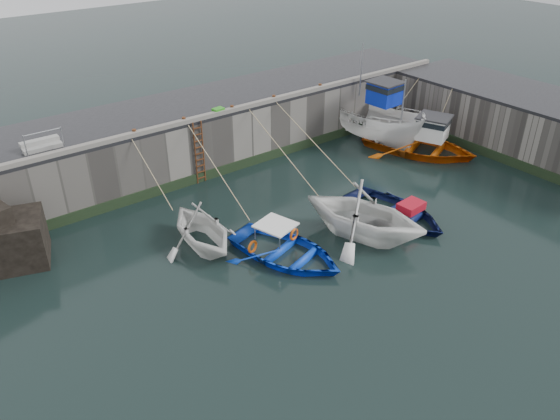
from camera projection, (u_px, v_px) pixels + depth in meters
ground at (373, 259)px, 21.60m from camera, size 120.00×120.00×0.00m
quay_back at (208, 129)px, 29.42m from camera, size 30.00×5.00×3.00m
quay_right at (527, 124)px, 30.18m from camera, size 5.00×15.00×3.00m
road_back at (206, 101)px, 28.63m from camera, size 30.00×5.00×0.16m
road_right at (533, 96)px, 29.39m from camera, size 5.00×15.00×0.16m
kerb_back at (230, 110)px, 26.92m from camera, size 30.00×0.30×0.20m
algae_back at (234, 167)px, 28.31m from camera, size 30.00×0.08×0.50m
algae_right at (495, 156)px, 29.48m from camera, size 0.08×15.00×0.50m
ladder at (199, 153)px, 26.55m from camera, size 0.51×0.08×3.20m
boat_near_white at (203, 245)px, 22.45m from camera, size 3.85×4.39×2.20m
boat_near_white_rope at (161, 209)px, 25.04m from camera, size 0.04×3.64×3.10m
boat_near_blue at (286, 257)px, 21.72m from camera, size 4.82×5.78×1.03m
boat_near_blue_rope at (218, 206)px, 25.25m from camera, size 0.04×5.89×3.10m
boat_near_blacktrim at (362, 236)px, 23.06m from camera, size 6.17×6.60×2.81m
boat_near_blacktrim_rope at (283, 187)px, 26.85m from camera, size 0.04×6.57×3.10m
boat_near_navy at (394, 217)px, 24.36m from camera, size 3.94×5.26×1.04m
boat_near_navy_rope at (315, 175)px, 28.07m from camera, size 0.04×6.38×3.10m
boat_far_white at (374, 121)px, 31.47m from camera, size 3.04×7.13×5.70m
boat_far_orange at (420, 145)px, 30.28m from camera, size 6.52×7.48×4.29m
fish_crate at (218, 111)px, 26.71m from camera, size 0.58×0.44×0.29m
railing at (41, 144)px, 23.03m from camera, size 1.60×1.05×1.00m
bollard_a at (134, 132)px, 24.34m from camera, size 0.18×0.18×0.28m
bollard_b at (184, 120)px, 25.66m from camera, size 0.18×0.18×0.28m
bollard_c at (232, 108)px, 27.08m from camera, size 0.18×0.18×0.28m
bollard_d at (274, 98)px, 28.44m from camera, size 0.18×0.18×0.28m
bollard_e at (320, 86)px, 30.12m from camera, size 0.18×0.18×0.28m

